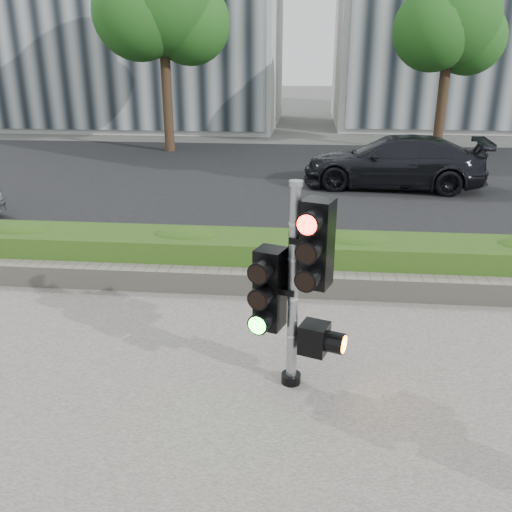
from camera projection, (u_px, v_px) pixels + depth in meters
name	position (u px, v px, depth m)	size (l,w,h in m)	color
ground	(241.00, 360.00, 6.49)	(120.00, 120.00, 0.00)	#51514C
road	(283.00, 179.00, 15.81)	(60.00, 13.00, 0.02)	black
curb	(263.00, 261.00, 9.40)	(60.00, 0.25, 0.12)	gray
stone_wall	(256.00, 282.00, 8.19)	(12.00, 0.32, 0.34)	gray
hedge	(260.00, 257.00, 8.74)	(12.00, 1.00, 0.68)	#558629
tree_left	(162.00, 5.00, 18.71)	(4.61, 4.03, 7.34)	black
tree_right	(450.00, 22.00, 18.91)	(4.10, 3.58, 6.53)	black
traffic_signal	(298.00, 277.00, 5.57)	(0.84, 0.69, 2.27)	black
car_dark	(393.00, 162.00, 14.59)	(1.94, 4.78, 1.39)	black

